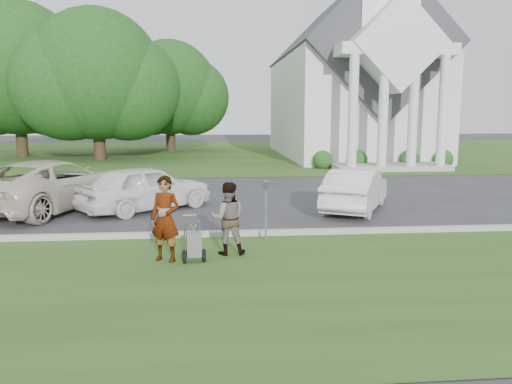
{
  "coord_description": "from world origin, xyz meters",
  "views": [
    {
      "loc": [
        -0.69,
        -11.61,
        3.06
      ],
      "look_at": [
        0.35,
        0.0,
        1.21
      ],
      "focal_mm": 35.0,
      "sensor_mm": 36.0,
      "label": 1
    }
  ],
  "objects": [
    {
      "name": "person_left",
      "position": [
        -1.66,
        -1.43,
        0.89
      ],
      "size": [
        0.77,
        0.65,
        1.78
      ],
      "primitive_type": "imported",
      "rotation": [
        0.0,
        0.0,
        -0.41
      ],
      "color": "#999999",
      "rests_on": "ground"
    },
    {
      "name": "grass_strip",
      "position": [
        0.0,
        -3.0,
        0.01
      ],
      "size": [
        80.0,
        7.0,
        0.01
      ],
      "primitive_type": "cube",
      "color": "#294E1A",
      "rests_on": "ground"
    },
    {
      "name": "car_d",
      "position": [
        3.85,
        3.63,
        0.66
      ],
      "size": [
        3.1,
        4.22,
        1.33
      ],
      "primitive_type": "imported",
      "rotation": [
        0.0,
        0.0,
        2.66
      ],
      "color": "silver",
      "rests_on": "ground"
    },
    {
      "name": "parking_meter_near",
      "position": [
        0.57,
        -0.1,
        0.94
      ],
      "size": [
        0.11,
        0.1,
        1.49
      ],
      "color": "gray",
      "rests_on": "ground"
    },
    {
      "name": "church_lawn",
      "position": [
        0.0,
        27.0,
        0.01
      ],
      "size": [
        80.0,
        30.0,
        0.01
      ],
      "primitive_type": "cube",
      "color": "#294E1A",
      "rests_on": "ground"
    },
    {
      "name": "church",
      "position": [
        9.0,
        23.11,
        5.94
      ],
      "size": [
        9.19,
        19.0,
        24.1
      ],
      "color": "white",
      "rests_on": "ground"
    },
    {
      "name": "curb",
      "position": [
        0.0,
        0.55,
        0.07
      ],
      "size": [
        80.0,
        0.18,
        0.15
      ],
      "primitive_type": "cube",
      "color": "#9E9E93",
      "rests_on": "ground"
    },
    {
      "name": "tree_back",
      "position": [
        -4.01,
        29.99,
        4.73
      ],
      "size": [
        9.61,
        7.6,
        8.89
      ],
      "color": "#332316",
      "rests_on": "ground"
    },
    {
      "name": "striping_cart",
      "position": [
        -1.08,
        -1.57,
        0.37
      ],
      "size": [
        0.51,
        0.96,
        0.86
      ],
      "rotation": [
        0.0,
        0.0,
        0.15
      ],
      "color": "black",
      "rests_on": "ground"
    },
    {
      "name": "person_right",
      "position": [
        -0.36,
        -1.03,
        0.79
      ],
      "size": [
        0.78,
        0.61,
        1.58
      ],
      "primitive_type": "imported",
      "rotation": [
        0.0,
        0.0,
        3.15
      ],
      "color": "#999999",
      "rests_on": "ground"
    },
    {
      "name": "tree_left",
      "position": [
        -8.01,
        21.99,
        5.11
      ],
      "size": [
        10.63,
        8.4,
        9.71
      ],
      "color": "#332316",
      "rests_on": "ground"
    },
    {
      "name": "tree_far",
      "position": [
        -14.01,
        24.99,
        5.69
      ],
      "size": [
        11.64,
        9.2,
        10.73
      ],
      "color": "#332316",
      "rests_on": "ground"
    },
    {
      "name": "ground",
      "position": [
        0.0,
        0.0,
        0.0
      ],
      "size": [
        120.0,
        120.0,
        0.0
      ],
      "primitive_type": "plane",
      "color": "#333335",
      "rests_on": "ground"
    },
    {
      "name": "car_a",
      "position": [
        -5.77,
        4.64,
        0.8
      ],
      "size": [
        4.65,
        6.34,
        1.6
      ],
      "primitive_type": "imported",
      "rotation": [
        0.0,
        0.0,
        2.75
      ],
      "color": "beige",
      "rests_on": "ground"
    },
    {
      "name": "car_b",
      "position": [
        -2.77,
        4.19,
        0.73
      ],
      "size": [
        4.41,
        4.03,
        1.46
      ],
      "primitive_type": "imported",
      "rotation": [
        0.0,
        0.0,
        2.25
      ],
      "color": "white",
      "rests_on": "ground"
    }
  ]
}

